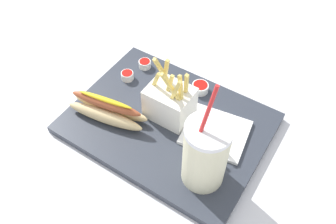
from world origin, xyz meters
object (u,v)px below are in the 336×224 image
fries_basket (170,102)px  ketchup_cup_2 (127,75)px  soda_cup (205,154)px  hot_dog_1 (107,110)px  ketchup_cup_1 (145,64)px  napkin_stack (216,132)px  ketchup_cup_3 (200,88)px

fries_basket → ketchup_cup_2: (0.15, -0.04, -0.03)m
soda_cup → fries_basket: (0.14, -0.10, -0.04)m
soda_cup → ketchup_cup_2: (0.29, -0.14, -0.07)m
hot_dog_1 → ketchup_cup_1: 0.18m
ketchup_cup_2 → napkin_stack: size_ratio=0.23×
ketchup_cup_1 → soda_cup: bearing=144.8°
ketchup_cup_1 → ketchup_cup_2: same height
soda_cup → napkin_stack: bearing=-76.5°
ketchup_cup_3 → napkin_stack: 0.13m
ketchup_cup_1 → ketchup_cup_3: 0.16m
ketchup_cup_3 → napkin_stack: (-0.09, 0.09, -0.01)m
hot_dog_1 → napkin_stack: hot_dog_1 is taller
ketchup_cup_1 → fries_basket: bearing=144.7°
hot_dog_1 → fries_basket: bearing=-144.3°
napkin_stack → ketchup_cup_1: bearing=-19.5°
hot_dog_1 → napkin_stack: size_ratio=1.42×
napkin_stack → soda_cup: bearing=103.5°
ketchup_cup_2 → ketchup_cup_3: 0.18m
fries_basket → ketchup_cup_3: 0.11m
hot_dog_1 → ketchup_cup_3: (-0.13, -0.18, -0.01)m
ketchup_cup_1 → ketchup_cup_3: (-0.16, -0.00, 0.00)m
soda_cup → hot_dog_1: bearing=-3.6°
soda_cup → hot_dog_1: size_ratio=1.30×
fries_basket → ketchup_cup_2: fries_basket is taller
hot_dog_1 → ketchup_cup_2: (0.04, -0.12, -0.01)m
soda_cup → ketchup_cup_1: soda_cup is taller
ketchup_cup_1 → ketchup_cup_3: size_ratio=0.78×
ketchup_cup_3 → napkin_stack: bearing=134.7°
fries_basket → ketchup_cup_3: size_ratio=3.83×
fries_basket → hot_dog_1: size_ratio=0.81×
ketchup_cup_1 → ketchup_cup_2: size_ratio=1.02×
soda_cup → ketchup_cup_2: 0.33m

